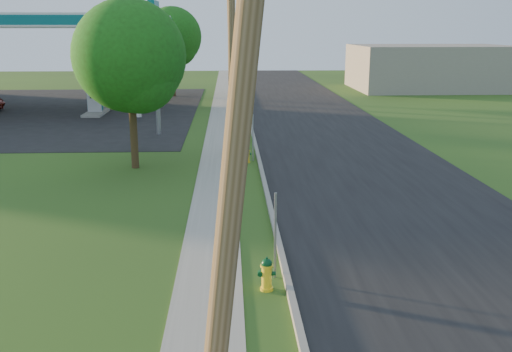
% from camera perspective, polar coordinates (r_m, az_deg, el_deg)
% --- Properties ---
extents(road, '(8.00, 120.00, 0.02)m').
position_cam_1_polar(road, '(19.28, 13.20, -2.35)').
color(road, black).
rests_on(road, ground).
extents(curb, '(0.15, 120.00, 0.15)m').
position_cam_1_polar(curb, '(18.58, 1.25, -2.39)').
color(curb, gray).
rests_on(curb, ground).
extents(sidewalk, '(1.50, 120.00, 0.03)m').
position_cam_1_polar(sidewalk, '(18.56, -4.16, -2.64)').
color(sidewalk, gray).
rests_on(sidewalk, ground).
extents(forecourt, '(26.00, 28.00, 0.02)m').
position_cam_1_polar(forecourt, '(42.91, -23.66, 5.99)').
color(forecourt, black).
rests_on(forecourt, ground).
extents(utility_pole_near, '(1.40, 0.32, 9.48)m').
position_cam_1_polar(utility_pole_near, '(6.77, -1.46, 8.77)').
color(utility_pole_near, brown).
rests_on(utility_pole_near, ground).
extents(utility_pole_mid, '(1.40, 0.32, 9.80)m').
position_cam_1_polar(utility_pole_mid, '(24.74, -2.45, 13.29)').
color(utility_pole_mid, brown).
rests_on(utility_pole_mid, ground).
extents(utility_pole_far, '(1.40, 0.32, 9.50)m').
position_cam_1_polar(utility_pole_far, '(42.74, -2.60, 13.61)').
color(utility_pole_far, brown).
rests_on(utility_pole_far, ground).
extents(sign_post_near, '(0.05, 0.04, 2.00)m').
position_cam_1_polar(sign_post_near, '(12.78, 1.94, -6.00)').
color(sign_post_near, gray).
rests_on(sign_post_near, ground).
extents(sign_post_mid, '(0.05, 0.04, 2.00)m').
position_cam_1_polar(sign_post_mid, '(24.17, -0.31, 3.84)').
color(sign_post_mid, gray).
rests_on(sign_post_mid, ground).
extents(sign_post_far, '(0.05, 0.04, 2.00)m').
position_cam_1_polar(sign_post_far, '(36.22, -1.14, 7.42)').
color(sign_post_far, gray).
rests_on(sign_post_far, ground).
extents(gas_canopy, '(18.18, 9.18, 6.40)m').
position_cam_1_polar(gas_canopy, '(41.88, -21.86, 14.10)').
color(gas_canopy, silver).
rests_on(gas_canopy, ground).
extents(fuel_pump_ne, '(1.20, 3.20, 1.90)m').
position_cam_1_polar(fuel_pump_ne, '(39.02, -15.79, 6.98)').
color(fuel_pump_ne, gray).
rests_on(fuel_pump_ne, ground).
extents(fuel_pump_se, '(1.20, 3.20, 1.90)m').
position_cam_1_polar(fuel_pump_se, '(42.90, -14.62, 7.70)').
color(fuel_pump_se, gray).
rests_on(fuel_pump_se, ground).
extents(price_pylon, '(0.34, 2.04, 6.85)m').
position_cam_1_polar(price_pylon, '(30.46, -10.12, 14.22)').
color(price_pylon, gray).
rests_on(price_pylon, ground).
extents(distant_building, '(14.00, 10.00, 4.00)m').
position_cam_1_polar(distant_building, '(56.07, 17.10, 10.34)').
color(distant_building, gray).
rests_on(distant_building, ground).
extents(tree_verge, '(4.38, 4.38, 6.64)m').
position_cam_1_polar(tree_verge, '(22.96, -12.30, 11.20)').
color(tree_verge, '#3C2D1A').
rests_on(tree_verge, ground).
extents(tree_lot, '(4.79, 4.79, 7.25)m').
position_cam_1_polar(tree_lot, '(48.11, -8.28, 13.42)').
color(tree_lot, '#3C2D1A').
rests_on(tree_lot, ground).
extents(hydrant_near, '(0.39, 0.35, 0.76)m').
position_cam_1_polar(hydrant_near, '(12.41, 1.08, -9.78)').
color(hydrant_near, yellow).
rests_on(hydrant_near, ground).
extents(hydrant_mid, '(0.37, 0.33, 0.70)m').
position_cam_1_polar(hydrant_mid, '(23.99, -0.90, 2.16)').
color(hydrant_mid, gold).
rests_on(hydrant_mid, ground).
extents(hydrant_far, '(0.35, 0.31, 0.68)m').
position_cam_1_polar(hydrant_far, '(34.89, -1.24, 6.04)').
color(hydrant_far, gold).
rests_on(hydrant_far, ground).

